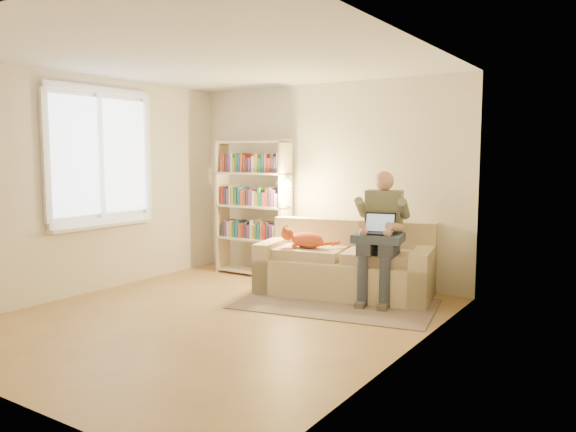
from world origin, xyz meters
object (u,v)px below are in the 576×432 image
Objects in this scene: sofa at (346,268)px; cat at (304,239)px; laptop at (380,229)px; bookshelf at (253,201)px; person at (381,228)px.

cat is at bearing -165.21° from sofa.
laptop is 2.13m from bookshelf.
person is at bearing -18.95° from sofa.
cat is 0.34× the size of bookshelf.
sofa is 5.49× the size of laptop.
person is (0.47, -0.06, 0.52)m from sofa.
sofa is 1.16× the size of bookshelf.
bookshelf is (-1.57, 0.24, 0.72)m from sofa.
cat is at bearing 170.55° from laptop.
bookshelf is at bearing 159.35° from sofa.
sofa is 3.45× the size of cat.
bookshelf is (-1.12, 0.47, 0.38)m from cat.
person reaches higher than cat.
person is 2.35× the size of cat.
sofa is 1.74m from bookshelf.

